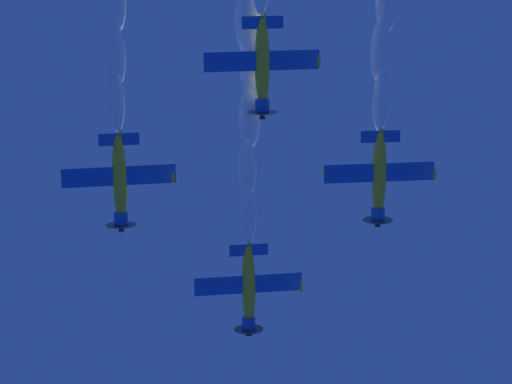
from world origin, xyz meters
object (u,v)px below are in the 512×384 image
object	(u,v)px
airplane_left_wingman	(120,182)
airplane_right_wingman	(379,178)
airplane_slot_tail	(262,67)
airplane_lead	(249,289)

from	to	relation	value
airplane_left_wingman	airplane_right_wingman	size ratio (longest dim) A/B	0.99
airplane_right_wingman	airplane_slot_tail	bearing A→B (deg)	-60.44
airplane_lead	airplane_left_wingman	size ratio (longest dim) A/B	1.00
airplane_lead	airplane_left_wingman	xyz separation A→B (m)	(7.56, -13.71, -1.04)
airplane_lead	airplane_right_wingman	world-z (taller)	airplane_right_wingman
airplane_lead	airplane_slot_tail	xyz separation A→B (m)	(20.53, -4.07, -0.42)
airplane_left_wingman	airplane_right_wingman	world-z (taller)	airplane_right_wingman
airplane_right_wingman	airplane_slot_tail	size ratio (longest dim) A/B	1.01
airplane_lead	airplane_left_wingman	world-z (taller)	airplane_lead
airplane_left_wingman	airplane_slot_tail	bearing A→B (deg)	36.63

